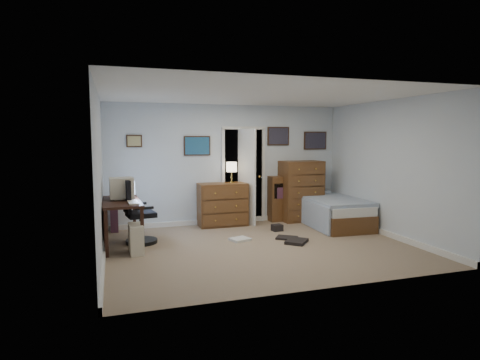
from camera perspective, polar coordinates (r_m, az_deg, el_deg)
name	(u,v)px	position (r m, az deg, el deg)	size (l,w,h in m)	color
floor	(260,247)	(6.81, 2.90, -9.52)	(5.00, 4.00, 0.02)	gray
computer_desk	(116,211)	(7.02, -17.27, -4.27)	(0.68, 1.36, 0.77)	black
crt_monitor	(122,188)	(7.12, -16.45, -1.11)	(0.41, 0.39, 0.37)	beige
keyboard	(133,202)	(6.66, -14.96, -3.10)	(0.15, 0.41, 0.02)	beige
pc_tower	(136,239)	(6.57, -14.55, -8.11)	(0.23, 0.44, 0.46)	beige
office_chair	(137,219)	(7.12, -14.39, -5.38)	(0.62, 0.62, 1.11)	black
media_stack	(114,214)	(8.10, -17.48, -4.61)	(0.14, 0.14, 0.72)	maroon
low_dresser	(222,204)	(8.31, -2.52, -3.48)	(0.99, 0.50, 0.88)	brown
table_lamp	(232,168)	(8.27, -1.21, 1.77)	(0.22, 0.22, 0.43)	gold
doorway	(239,175)	(8.86, -0.11, 0.77)	(0.96, 1.12, 2.05)	black
tall_dresser	(301,191)	(8.88, 8.68, -1.54)	(0.89, 0.52, 1.31)	brown
headboard_bookcase	(293,197)	(8.94, 7.48, -2.35)	(1.10, 0.33, 0.98)	brown
bed	(331,211)	(8.58, 12.77, -4.30)	(1.12, 1.97, 0.63)	brown
wall_posters	(253,141)	(8.61, 1.89, 5.58)	(4.38, 0.04, 0.60)	#331E11
floor_clutter	(278,237)	(7.33, 5.48, -8.07)	(1.34, 1.28, 0.13)	black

